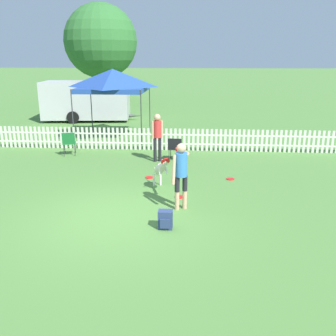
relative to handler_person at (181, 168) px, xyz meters
name	(u,v)px	position (x,y,z in m)	size (l,w,h in m)	color
ground_plane	(117,217)	(-1.44, -0.64, -1.03)	(240.00, 240.00, 0.00)	#4C7A38
handler_person	(181,168)	(0.00, 0.00, 0.00)	(0.41, 1.09, 1.64)	tan
leaping_dog	(161,169)	(-0.62, 1.35, -0.43)	(0.60, 1.08, 1.02)	beige
frisbee_near_handler	(230,179)	(1.41, 2.37, -1.02)	(0.24, 0.24, 0.02)	red
frisbee_near_dog	(179,197)	(-0.06, 0.73, -1.02)	(0.24, 0.24, 0.02)	red
frisbee_midfield	(149,177)	(-1.06, 2.33, -1.02)	(0.24, 0.24, 0.02)	red
backpack_on_grass	(165,220)	(-0.28, -1.16, -0.83)	(0.31, 0.26, 0.41)	navy
picket_fence	(151,139)	(-1.44, 5.93, -0.59)	(21.34, 0.04, 0.87)	silver
folding_chair_blue_left	(175,147)	(-0.38, 4.39, -0.53)	(0.53, 0.54, 0.83)	#333338
folding_chair_center	(69,141)	(-4.38, 4.80, -0.49)	(0.58, 0.60, 0.90)	#333338
canopy_tent_main	(113,80)	(-3.37, 8.15, 1.54)	(2.94, 2.94, 3.07)	#333338
spectator_standing	(157,133)	(-1.01, 4.24, 0.00)	(0.38, 0.27, 1.69)	black
equipment_trailer	(87,100)	(-6.01, 12.90, 0.15)	(5.73, 2.74, 2.23)	#B7B7B7
tree_left_grove	(101,41)	(-6.92, 20.54, 3.66)	(5.47, 5.47, 7.43)	#4C3823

